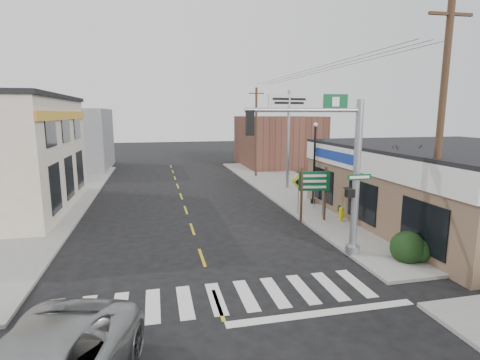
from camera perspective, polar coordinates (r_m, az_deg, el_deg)
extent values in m
plane|color=black|center=(12.38, -3.35, -18.43)|extent=(140.00, 140.00, 0.00)
cube|color=gray|center=(26.71, 11.18, -2.75)|extent=(6.00, 38.00, 0.13)
cube|color=gray|center=(25.50, -29.12, -4.47)|extent=(6.00, 38.00, 0.13)
cube|color=gold|center=(19.73, -7.28, -7.41)|extent=(0.12, 56.00, 0.01)
cube|color=silver|center=(12.73, -3.67, -17.56)|extent=(11.00, 2.20, 0.01)
cube|color=#7A5E49|center=(23.66, 30.76, -0.85)|extent=(12.00, 14.00, 4.00)
cube|color=brown|center=(43.11, 5.74, 5.90)|extent=(8.00, 10.00, 5.60)
cube|color=gray|center=(43.81, -25.21, 5.59)|extent=(9.00, 10.00, 6.40)
cylinder|color=#94969C|center=(15.91, 17.30, 0.18)|extent=(0.30, 0.30, 6.33)
cylinder|color=#94969C|center=(14.65, 9.86, 10.46)|extent=(4.65, 0.17, 0.17)
cube|color=black|center=(13.98, 1.66, 8.68)|extent=(0.30, 0.23, 0.95)
cube|color=#084523|center=(15.71, 17.72, 0.42)|extent=(1.00, 0.04, 0.23)
cube|color=#084523|center=(15.19, 14.40, 11.48)|extent=(1.00, 0.05, 0.58)
cube|color=black|center=(15.85, 16.50, -1.95)|extent=(0.34, 0.27, 0.34)
cube|color=#4B3323|center=(20.34, 9.35, -2.26)|extent=(0.11, 0.11, 2.95)
cube|color=#4B3323|center=(20.89, 12.84, -2.05)|extent=(0.11, 0.11, 2.95)
cube|color=#124F34|center=(20.41, 11.26, -0.17)|extent=(1.69, 0.05, 1.05)
cylinder|color=#C5B907|center=(21.29, 15.14, -5.18)|extent=(0.21, 0.21, 0.60)
sphere|color=#C5B907|center=(21.21, 15.18, -4.32)|extent=(0.23, 0.23, 0.23)
cylinder|color=gray|center=(22.01, 8.87, -2.31)|extent=(0.05, 0.05, 2.20)
cube|color=yellow|center=(21.82, 8.96, -0.18)|extent=(0.93, 0.03, 0.93)
cylinder|color=black|center=(24.45, 11.24, 2.24)|extent=(0.14, 0.14, 5.04)
sphere|color=silver|center=(24.25, 11.45, 8.26)|extent=(0.27, 0.27, 0.27)
cube|color=#104D49|center=(24.57, 12.45, 4.51)|extent=(0.02, 0.53, 1.36)
cylinder|color=gray|center=(29.52, 7.35, 6.10)|extent=(0.22, 0.22, 7.54)
cube|color=silver|center=(29.47, 7.48, 11.87)|extent=(3.55, 0.18, 0.94)
cylinder|color=black|center=(20.31, 23.79, -2.46)|extent=(0.21, 0.21, 3.34)
ellipsoid|color=#1D3518|center=(16.57, 24.14, -9.40)|extent=(1.34, 1.34, 1.00)
ellipsoid|color=black|center=(22.51, 15.88, -4.21)|extent=(0.98, 0.98, 0.74)
cylinder|color=#4C3E27|center=(16.07, 28.11, 6.01)|extent=(0.26, 0.26, 9.93)
cube|color=#4C3E27|center=(16.43, 29.44, 21.17)|extent=(1.73, 0.11, 0.11)
cylinder|color=#462820|center=(34.93, 2.47, 7.26)|extent=(0.21, 0.21, 8.12)
cube|color=#462820|center=(34.93, 2.52, 13.05)|extent=(1.41, 0.09, 0.09)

